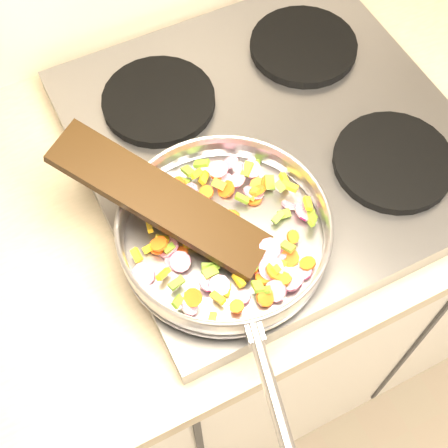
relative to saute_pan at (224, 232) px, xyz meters
name	(u,v)px	position (x,y,z in m)	size (l,w,h in m)	color
cooktop	(271,141)	(0.16, 0.15, -0.07)	(0.60, 0.60, 0.04)	#939399
grate_fl	(235,231)	(0.02, 0.01, -0.04)	(0.19, 0.19, 0.02)	black
grate_fr	(393,161)	(0.30, 0.01, -0.04)	(0.19, 0.19, 0.02)	black
grate_bl	(159,101)	(0.02, 0.29, -0.04)	(0.19, 0.19, 0.02)	black
grate_br	(303,46)	(0.30, 0.29, -0.04)	(0.19, 0.19, 0.02)	black
saute_pan	(224,232)	(0.00, 0.00, 0.00)	(0.34, 0.50, 0.05)	#9E9EA5
vegetable_heap	(229,232)	(0.01, 0.00, -0.01)	(0.29, 0.26, 0.05)	olive
wooden_spatula	(160,200)	(-0.07, 0.07, 0.04)	(0.32, 0.07, 0.02)	black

